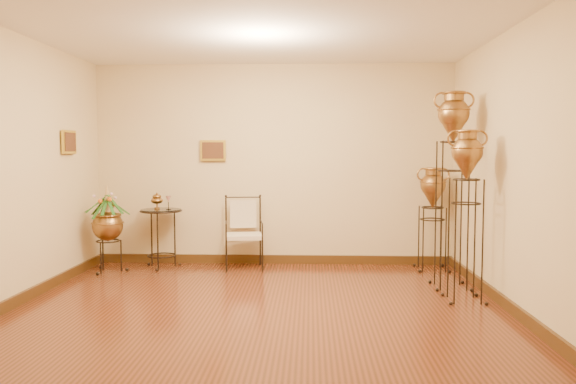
{
  "coord_description": "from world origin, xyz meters",
  "views": [
    {
      "loc": [
        0.52,
        -5.37,
        1.57
      ],
      "look_at": [
        0.25,
        1.3,
        1.1
      ],
      "focal_mm": 35.0,
      "sensor_mm": 36.0,
      "label": 1
    }
  ],
  "objects_px": {
    "amphora_mid": "(466,214)",
    "side_table": "(161,237)",
    "planter_urn": "(108,222)",
    "armchair": "(244,233)",
    "amphora_tall": "(452,187)"
  },
  "relations": [
    {
      "from": "amphora_mid",
      "to": "side_table",
      "type": "height_order",
      "value": "amphora_mid"
    },
    {
      "from": "planter_urn",
      "to": "armchair",
      "type": "xyz_separation_m",
      "value": [
        1.77,
        0.25,
        -0.17
      ]
    },
    {
      "from": "amphora_mid",
      "to": "side_table",
      "type": "distance_m",
      "value": 4.03
    },
    {
      "from": "side_table",
      "to": "amphora_mid",
      "type": "bearing_deg",
      "value": -23.54
    },
    {
      "from": "side_table",
      "to": "armchair",
      "type": "bearing_deg",
      "value": -2.37
    },
    {
      "from": "amphora_mid",
      "to": "side_table",
      "type": "relative_size",
      "value": 1.81
    },
    {
      "from": "amphora_tall",
      "to": "amphora_mid",
      "type": "distance_m",
      "value": 0.64
    },
    {
      "from": "amphora_tall",
      "to": "side_table",
      "type": "height_order",
      "value": "amphora_tall"
    },
    {
      "from": "armchair",
      "to": "side_table",
      "type": "relative_size",
      "value": 0.96
    },
    {
      "from": "planter_urn",
      "to": "armchair",
      "type": "relative_size",
      "value": 1.22
    },
    {
      "from": "amphora_mid",
      "to": "side_table",
      "type": "bearing_deg",
      "value": 156.46
    },
    {
      "from": "amphora_mid",
      "to": "armchair",
      "type": "bearing_deg",
      "value": 148.48
    },
    {
      "from": "amphora_mid",
      "to": "armchair",
      "type": "distance_m",
      "value": 3.0
    },
    {
      "from": "planter_urn",
      "to": "side_table",
      "type": "distance_m",
      "value": 0.74
    },
    {
      "from": "armchair",
      "to": "amphora_tall",
      "type": "bearing_deg",
      "value": -29.62
    }
  ]
}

